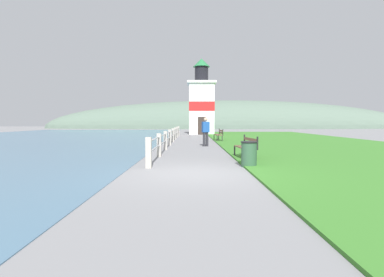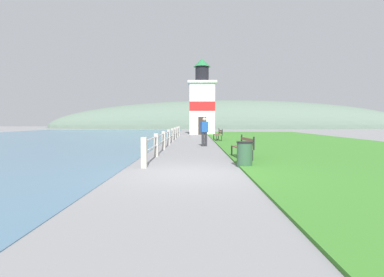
% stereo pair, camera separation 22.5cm
% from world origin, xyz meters
% --- Properties ---
extents(ground_plane, '(160.00, 160.00, 0.00)m').
position_xyz_m(ground_plane, '(0.00, 0.00, 0.00)').
color(ground_plane, slate).
extents(grass_verge, '(12.00, 39.36, 0.06)m').
position_xyz_m(grass_verge, '(7.58, 13.12, 0.03)').
color(grass_verge, '#387528').
rests_on(grass_verge, ground_plane).
extents(seawall_railing, '(0.18, 21.48, 0.99)m').
position_xyz_m(seawall_railing, '(-1.48, 11.65, 0.56)').
color(seawall_railing, '#A8A399').
rests_on(seawall_railing, ground_plane).
extents(park_bench_near, '(0.64, 1.83, 0.94)m').
position_xyz_m(park_bench_near, '(2.06, 3.20, 0.54)').
color(park_bench_near, brown).
rests_on(park_bench_near, ground_plane).
extents(park_bench_midway, '(0.56, 1.97, 0.94)m').
position_xyz_m(park_bench_midway, '(1.98, 14.37, 0.54)').
color(park_bench_midway, brown).
rests_on(park_bench_midway, ground_plane).
extents(lighthouse, '(3.27, 3.27, 8.73)m').
position_xyz_m(lighthouse, '(1.00, 26.43, 3.61)').
color(lighthouse, white).
rests_on(lighthouse, ground_plane).
extents(person_strolling, '(0.47, 0.36, 1.73)m').
position_xyz_m(person_strolling, '(0.73, 9.40, 0.94)').
color(person_strolling, '#28282D').
rests_on(person_strolling, ground_plane).
extents(trash_bin, '(0.54, 0.54, 0.84)m').
position_xyz_m(trash_bin, '(1.77, 1.25, 0.42)').
color(trash_bin, '#2D5138').
rests_on(trash_bin, ground_plane).
extents(distant_hillside, '(80.00, 16.00, 12.00)m').
position_xyz_m(distant_hillside, '(8.00, 56.24, 0.00)').
color(distant_hillside, '#566B5B').
rests_on(distant_hillside, ground_plane).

